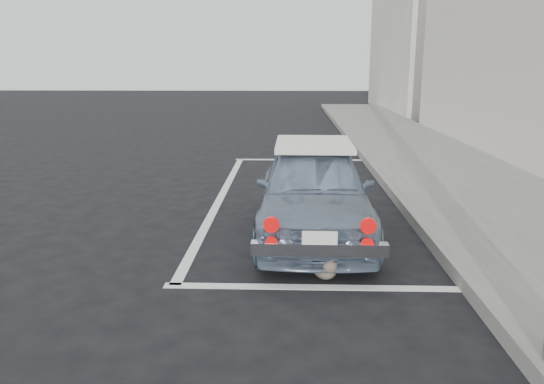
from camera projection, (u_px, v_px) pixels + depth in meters
The scene contains 8 objects.
ground at pixel (270, 268), 5.53m from camera, with size 80.00×80.00×0.00m, color black.
sidewalk at pixel (505, 212), 7.36m from camera, with size 2.80×40.00×0.15m, color slate.
building_far at pixel (427, 21), 23.84m from camera, with size 3.50×10.00×8.00m, color beige.
pline_rear at pixel (321, 287), 5.03m from camera, with size 3.00×0.12×0.01m, color silver.
pline_front at pixel (303, 160), 11.83m from camera, with size 3.00×0.12×0.01m, color silver.
pline_side at pixel (221, 197), 8.47m from camera, with size 0.12×7.00×0.01m, color silver.
retro_coupe at pixel (314, 189), 6.51m from camera, with size 1.39×3.39×1.15m.
cat at pixel (325, 266), 5.22m from camera, with size 0.32×0.52×0.29m.
Camera 1 is at (0.19, -5.19, 2.06)m, focal length 35.00 mm.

